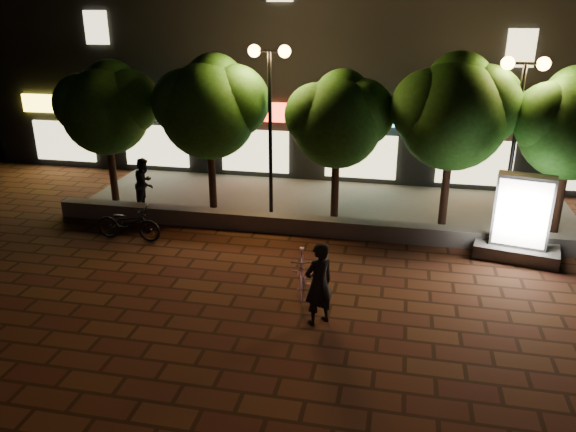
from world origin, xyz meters
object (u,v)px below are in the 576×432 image
(tree_left, at_px, (211,104))
(ad_kiosk, at_px, (520,225))
(pedestrian, at_px, (145,183))
(tree_far_left, at_px, (107,105))
(street_lamp_right, at_px, (520,101))
(rider, at_px, (319,284))
(scooter_pink, at_px, (301,272))
(tree_right, at_px, (456,109))
(tree_mid, at_px, (339,117))
(scooter_parked, at_px, (128,223))
(street_lamp_left, at_px, (270,88))
(tree_far_right, at_px, (575,120))

(tree_left, xyz_separation_m, ad_kiosk, (9.08, -1.96, -2.52))
(tree_left, height_order, pedestrian, tree_left)
(tree_far_left, distance_m, street_lamp_right, 12.47)
(street_lamp_right, xyz_separation_m, rider, (-4.56, -5.99, -2.96))
(scooter_pink, height_order, pedestrian, pedestrian)
(tree_left, relative_size, tree_right, 0.97)
(tree_far_left, bearing_deg, pedestrian, -23.75)
(tree_mid, distance_m, scooter_parked, 6.89)
(street_lamp_left, xyz_separation_m, pedestrian, (-4.11, -0.32, -3.11))
(rider, distance_m, scooter_parked, 6.86)
(tree_far_right, relative_size, scooter_parked, 2.46)
(tree_right, height_order, ad_kiosk, tree_right)
(tree_mid, distance_m, ad_kiosk, 5.91)
(street_lamp_left, bearing_deg, tree_left, 172.30)
(tree_far_left, relative_size, tree_right, 0.91)
(tree_right, relative_size, tree_far_right, 1.06)
(tree_far_left, height_order, rider, tree_far_left)
(tree_right, relative_size, scooter_pink, 3.05)
(tree_far_left, height_order, street_lamp_right, street_lamp_right)
(tree_far_right, distance_m, scooter_parked, 12.78)
(ad_kiosk, distance_m, scooter_parked, 10.74)
(tree_mid, distance_m, pedestrian, 6.61)
(tree_right, bearing_deg, tree_left, -180.00)
(tree_left, height_order, street_lamp_right, street_lamp_right)
(street_lamp_left, xyz_separation_m, street_lamp_right, (7.00, 0.00, -0.13))
(tree_left, distance_m, rider, 8.04)
(street_lamp_right, xyz_separation_m, scooter_pink, (-5.16, -4.71, -3.40))
(tree_far_right, relative_size, street_lamp_left, 0.92)
(tree_far_left, height_order, tree_far_right, tree_far_right)
(street_lamp_right, bearing_deg, scooter_parked, -165.74)
(tree_far_right, height_order, scooter_pink, tree_far_right)
(tree_far_right, distance_m, street_lamp_right, 1.66)
(tree_left, bearing_deg, ad_kiosk, -12.20)
(tree_far_right, bearing_deg, tree_right, 180.00)
(tree_far_right, height_order, pedestrian, tree_far_right)
(scooter_parked, height_order, pedestrian, pedestrian)
(tree_mid, height_order, street_lamp_right, street_lamp_right)
(tree_far_right, relative_size, rider, 2.56)
(scooter_pink, bearing_deg, tree_left, 118.48)
(rider, bearing_deg, street_lamp_right, -169.43)
(tree_right, xyz_separation_m, street_lamp_right, (1.64, -0.26, 0.33))
(tree_far_right, bearing_deg, pedestrian, -177.35)
(tree_left, height_order, scooter_pink, tree_left)
(street_lamp_left, bearing_deg, tree_far_right, 1.76)
(ad_kiosk, height_order, scooter_parked, ad_kiosk)
(street_lamp_left, xyz_separation_m, scooter_pink, (1.84, -4.71, -3.53))
(ad_kiosk, bearing_deg, tree_left, 167.80)
(pedestrian, bearing_deg, tree_far_left, 64.51)
(tree_far_left, relative_size, scooter_pink, 2.79)
(tree_right, distance_m, street_lamp_left, 5.38)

